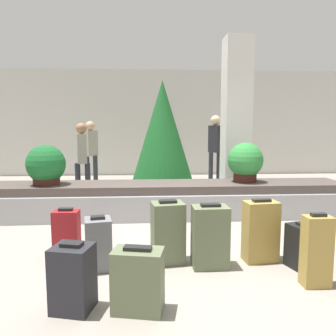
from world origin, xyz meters
name	(u,v)px	position (x,y,z in m)	size (l,w,h in m)	color
ground_plane	(176,250)	(0.00, 0.00, 0.00)	(18.00, 18.00, 0.00)	gray
back_wall	(158,123)	(0.00, 6.38, 1.60)	(18.00, 0.06, 3.20)	beige
carousel	(168,199)	(0.00, 1.60, 0.26)	(6.13, 0.97, 0.54)	#9E9EA3
pillar	(236,120)	(1.42, 2.69, 1.60)	(0.51, 0.51, 3.20)	silver
suitcase_0	(210,236)	(0.31, -0.50, 0.33)	(0.38, 0.27, 0.68)	#5B6647
suitcase_1	(138,280)	(-0.42, -1.30, 0.26)	(0.43, 0.31, 0.53)	#5B6647
suitcase_2	(67,234)	(-1.24, -0.19, 0.28)	(0.28, 0.19, 0.58)	maroon
suitcase_3	(98,244)	(-0.85, -0.49, 0.27)	(0.31, 0.32, 0.56)	slate
suitcase_4	(168,232)	(-0.12, -0.36, 0.33)	(0.37, 0.32, 0.69)	#5B6647
suitcase_5	(261,231)	(0.89, -0.39, 0.33)	(0.38, 0.25, 0.69)	#A3843D
suitcase_6	(316,251)	(1.20, -0.98, 0.33)	(0.25, 0.16, 0.69)	#A3843D
suitcase_7	(73,278)	(-0.94, -1.25, 0.27)	(0.36, 0.34, 0.56)	#232328
suitcase_8	(304,246)	(1.28, -0.57, 0.23)	(0.36, 0.33, 0.49)	black
potted_plant_0	(245,162)	(1.31, 1.63, 0.88)	(0.60, 0.60, 0.67)	#381914
potted_plant_1	(46,166)	(-1.97, 1.55, 0.85)	(0.62, 0.62, 0.64)	#381914
traveler_0	(82,155)	(-1.65, 2.89, 0.91)	(0.31, 0.35, 1.55)	#282833
traveler_1	(215,144)	(1.35, 4.32, 1.06)	(0.33, 0.37, 1.76)	#282833
traveler_2	(91,148)	(-1.72, 4.27, 0.96)	(0.34, 0.36, 1.61)	#282833
decorated_tree	(163,136)	(-0.03, 2.92, 1.29)	(1.37, 1.37, 2.40)	#4C331E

